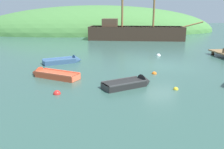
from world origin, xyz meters
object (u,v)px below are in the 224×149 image
at_px(rowboat_outer_right, 65,61).
at_px(sailing_ship, 135,35).
at_px(buoy_red, 57,94).
at_px(buoy_white, 158,56).
at_px(buoy_orange, 154,74).
at_px(buoy_yellow, 176,89).
at_px(rowboat_outer_left, 131,84).
at_px(rowboat_near_dock, 51,75).

bearing_deg(rowboat_outer_right, sailing_ship, 37.20).
height_order(sailing_ship, buoy_red, sailing_ship).
bearing_deg(buoy_white, rowboat_outer_right, -166.61).
bearing_deg(rowboat_outer_right, buoy_white, -7.64).
height_order(buoy_orange, buoy_yellow, buoy_orange).
relative_size(rowboat_outer_left, rowboat_outer_right, 0.96).
bearing_deg(buoy_orange, sailing_ship, 81.77).
distance_m(rowboat_outer_left, buoy_white, 9.87).
distance_m(rowboat_outer_left, buoy_red, 4.24).
xyz_separation_m(sailing_ship, rowboat_outer_right, (-9.20, -14.87, -0.62)).
height_order(rowboat_outer_left, buoy_white, rowboat_outer_left).
relative_size(rowboat_outer_right, buoy_orange, 9.75).
relative_size(rowboat_near_dock, buoy_white, 8.51).
distance_m(buoy_orange, buoy_yellow, 3.32).
distance_m(buoy_orange, buoy_white, 6.82).
xyz_separation_m(rowboat_outer_right, buoy_red, (0.17, -7.57, -0.13)).
distance_m(buoy_yellow, buoy_red, 6.50).
height_order(rowboat_near_dock, buoy_white, rowboat_near_dock).
height_order(sailing_ship, buoy_white, sailing_ship).
bearing_deg(buoy_yellow, rowboat_outer_left, 159.06).
distance_m(rowboat_outer_left, buoy_yellow, 2.52).
xyz_separation_m(rowboat_near_dock, buoy_orange, (6.99, -0.04, -0.13)).
bearing_deg(buoy_red, rowboat_outer_left, 11.58).
height_order(sailing_ship, buoy_yellow, sailing_ship).
bearing_deg(buoy_white, sailing_ship, 88.11).
height_order(rowboat_outer_left, buoy_orange, rowboat_outer_left).
distance_m(rowboat_outer_right, buoy_orange, 7.74).
distance_m(rowboat_near_dock, buoy_white, 11.30).
xyz_separation_m(rowboat_near_dock, buoy_yellow, (7.22, -3.35, -0.13)).
relative_size(sailing_ship, buoy_yellow, 57.57).
height_order(sailing_ship, rowboat_outer_right, sailing_ship).
bearing_deg(rowboat_outer_right, buoy_red, -109.77).
relative_size(rowboat_outer_left, buoy_orange, 9.41).
relative_size(sailing_ship, buoy_white, 39.12).
bearing_deg(buoy_red, rowboat_outer_right, 91.27).
distance_m(buoy_yellow, buoy_white, 9.93).
bearing_deg(sailing_ship, rowboat_outer_right, -110.14).
distance_m(rowboat_near_dock, rowboat_outer_right, 4.31).
relative_size(rowboat_near_dock, buoy_yellow, 12.52).
xyz_separation_m(rowboat_near_dock, rowboat_outer_left, (4.87, -2.45, -0.02)).
relative_size(rowboat_outer_left, buoy_white, 7.65).
distance_m(sailing_ship, buoy_red, 24.20).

